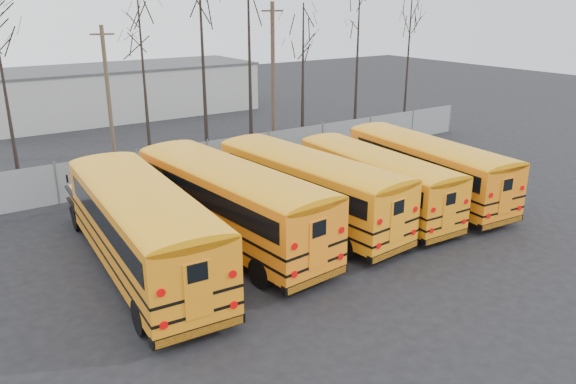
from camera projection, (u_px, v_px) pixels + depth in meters
ground at (347, 251)px, 21.99m from camera, size 120.00×120.00×0.00m
fence at (208, 159)px, 31.04m from camera, size 40.00×0.04×2.00m
distant_building at (122, 91)px, 47.41m from camera, size 22.00×8.00×4.00m
bus_a at (140, 221)px, 19.64m from camera, size 3.55×12.26×3.39m
bus_b at (227, 197)px, 22.10m from camera, size 3.83×12.21×3.36m
bus_c at (305, 183)px, 24.08m from camera, size 3.68×11.66×3.21m
bus_d at (373, 176)px, 25.55m from camera, size 2.90×10.57×2.93m
bus_e at (424, 164)px, 27.14m from camera, size 3.38×11.17×3.08m
utility_pole_left at (108, 91)px, 34.09m from camera, size 1.41×0.34×7.94m
utility_pole_right at (273, 68)px, 39.56m from camera, size 1.65×0.29×9.24m
tree_2 at (5, 91)px, 29.45m from camera, size 0.26×0.26×9.60m
tree_3 at (145, 89)px, 29.68m from camera, size 0.26×0.26×9.71m
tree_4 at (202, 51)px, 33.86m from camera, size 0.26×0.26×12.85m
tree_5 at (249, 47)px, 37.07m from camera, size 0.26×0.26×12.75m
tree_6 at (303, 71)px, 39.32m from camera, size 0.26×0.26×9.16m
tree_7 at (357, 60)px, 41.87m from camera, size 0.26×0.26×10.09m
tree_8 at (408, 56)px, 42.84m from camera, size 0.26×0.26×10.53m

